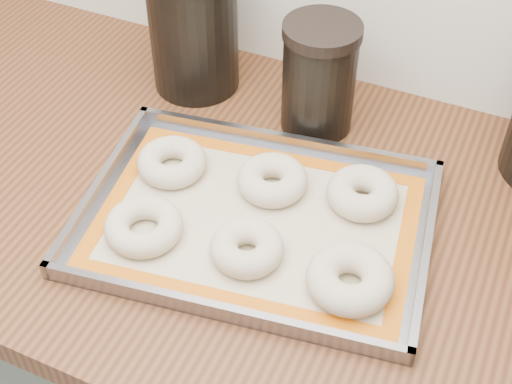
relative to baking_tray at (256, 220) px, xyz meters
The scene contains 11 objects.
countertop 0.09m from the baking_tray, 32.60° to the left, with size 3.06×0.68×0.04m, color brown.
baking_tray is the anchor object (origin of this frame).
baking_mat 0.00m from the baking_tray, 91.19° to the left, with size 0.46×0.35×0.00m.
bagel_front_left 0.15m from the baking_tray, 146.13° to the right, with size 0.10×0.10×0.03m, color beige.
bagel_front_mid 0.06m from the baking_tray, 76.00° to the right, with size 0.09×0.09×0.04m, color beige.
bagel_front_right 0.16m from the baking_tray, 20.54° to the right, with size 0.11×0.11×0.04m, color beige.
bagel_back_left 0.16m from the baking_tray, 164.67° to the left, with size 0.10×0.10×0.03m, color beige.
bagel_back_mid 0.07m from the baking_tray, 94.31° to the left, with size 0.10×0.10×0.04m, color beige.
bagel_back_right 0.15m from the baking_tray, 38.00° to the left, with size 0.10×0.10×0.04m, color beige.
canister_left 0.35m from the baking_tray, 131.33° to the left, with size 0.15×0.15×0.23m.
canister_mid 0.25m from the baking_tray, 90.74° to the left, with size 0.11×0.11×0.18m.
Camera 1 is at (0.20, 1.04, 1.60)m, focal length 50.00 mm.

